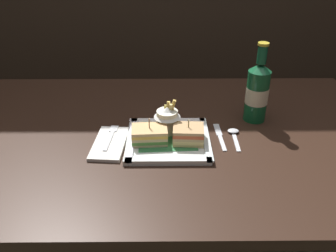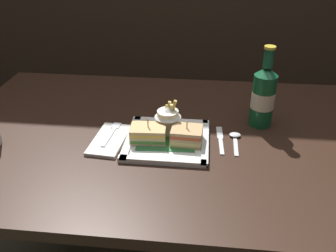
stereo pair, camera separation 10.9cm
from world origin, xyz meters
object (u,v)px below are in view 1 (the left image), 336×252
(square_plate, at_px, (169,140))
(spoon, at_px, (234,134))
(dining_table, at_px, (167,163))
(knife, at_px, (220,136))
(sandwich_half_left, at_px, (150,135))
(beer_bottle, at_px, (257,91))
(sandwich_half_right, at_px, (188,134))
(fork, at_px, (111,136))
(fries_cup, at_px, (169,117))

(square_plate, xyz_separation_m, spoon, (0.20, 0.04, -0.00))
(dining_table, relative_size, knife, 8.92)
(sandwich_half_left, relative_size, beer_bottle, 0.41)
(square_plate, height_order, sandwich_half_right, sandwich_half_right)
(fork, height_order, spoon, fork)
(dining_table, xyz_separation_m, knife, (0.16, -0.02, 0.11))
(sandwich_half_right, bearing_deg, fork, 172.29)
(sandwich_half_right, xyz_separation_m, knife, (0.10, 0.05, -0.03))
(dining_table, height_order, fork, fork)
(beer_bottle, bearing_deg, dining_table, -163.26)
(square_plate, distance_m, spoon, 0.20)
(sandwich_half_right, xyz_separation_m, spoon, (0.14, 0.05, -0.03))
(sandwich_half_left, xyz_separation_m, sandwich_half_right, (0.11, 0.00, 0.00))
(sandwich_half_right, bearing_deg, sandwich_half_left, -180.00)
(sandwich_half_right, xyz_separation_m, beer_bottle, (0.23, 0.15, 0.07))
(square_plate, xyz_separation_m, knife, (0.16, 0.03, -0.01))
(fork, bearing_deg, beer_bottle, 14.86)
(fries_cup, distance_m, spoon, 0.21)
(fries_cup, relative_size, fork, 0.74)
(square_plate, relative_size, beer_bottle, 0.93)
(sandwich_half_right, distance_m, spoon, 0.16)
(spoon, bearing_deg, fork, -177.03)
(fries_cup, relative_size, beer_bottle, 0.41)
(dining_table, relative_size, spoon, 11.30)
(beer_bottle, height_order, spoon, beer_bottle)
(square_plate, height_order, spoon, square_plate)
(sandwich_half_right, bearing_deg, square_plate, 167.83)
(square_plate, xyz_separation_m, sandwich_half_right, (0.06, -0.01, 0.03))
(beer_bottle, bearing_deg, fries_cup, -161.21)
(fork, bearing_deg, sandwich_half_right, -7.71)
(sandwich_half_left, bearing_deg, beer_bottle, 24.21)
(square_plate, bearing_deg, knife, 12.29)
(sandwich_half_right, distance_m, fries_cup, 0.08)
(square_plate, distance_m, knife, 0.16)
(sandwich_half_left, bearing_deg, spoon, 11.16)
(dining_table, distance_m, sandwich_half_right, 0.17)
(square_plate, height_order, beer_bottle, beer_bottle)
(dining_table, relative_size, beer_bottle, 5.38)
(dining_table, height_order, knife, knife)
(fries_cup, bearing_deg, sandwich_half_left, -135.00)
(square_plate, height_order, knife, square_plate)
(square_plate, bearing_deg, sandwich_half_right, -12.17)
(square_plate, bearing_deg, dining_table, 94.88)
(square_plate, height_order, sandwich_half_left, sandwich_half_left)
(beer_bottle, bearing_deg, spoon, -129.11)
(knife, bearing_deg, fork, -177.42)
(dining_table, bearing_deg, fork, -168.41)
(square_plate, distance_m, sandwich_half_right, 0.06)
(square_plate, relative_size, sandwich_half_right, 2.61)
(square_plate, bearing_deg, fries_cup, 90.01)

